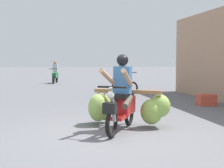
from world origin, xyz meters
TOP-DOWN VIEW (x-y plane):
  - ground_plane at (0.00, 0.00)m, footprint 120.00×120.00m
  - motorbike_main_loaded at (0.35, 0.71)m, footprint 1.84×1.96m
  - motorbike_distant_ahead_left at (-0.99, 14.27)m, footprint 0.57×1.61m
  - motorbike_distant_ahead_right at (1.97, 7.94)m, footprint 0.96×1.41m
  - motorbike_distant_far_ahead at (2.48, 10.44)m, footprint 0.61×1.59m
  - produce_crate at (3.69, 3.47)m, footprint 0.56×0.40m

SIDE VIEW (x-z plane):
  - ground_plane at x=0.00m, z-range 0.00..0.00m
  - produce_crate at x=3.69m, z-range 0.00..0.36m
  - motorbike_main_loaded at x=0.35m, z-range -0.29..1.29m
  - motorbike_distant_ahead_left at x=-0.99m, z-range -0.13..1.27m
  - motorbike_distant_ahead_right at x=1.97m, z-range -0.13..1.27m
  - motorbike_distant_far_ahead at x=2.48m, z-range -0.13..1.27m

